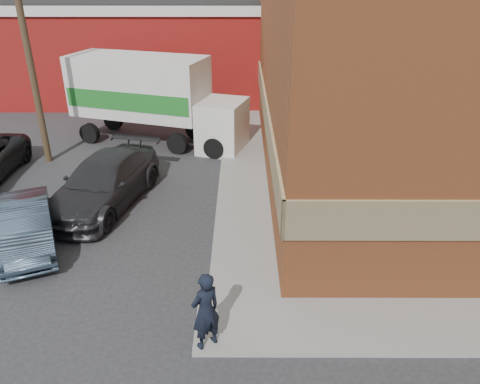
% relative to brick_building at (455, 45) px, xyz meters
% --- Properties ---
extents(ground, '(90.00, 90.00, 0.00)m').
position_rel_brick_building_xyz_m(ground, '(-8.50, -9.00, -4.68)').
color(ground, '#28282B').
rests_on(ground, ground).
extents(brick_building, '(14.25, 18.25, 9.36)m').
position_rel_brick_building_xyz_m(brick_building, '(0.00, 0.00, 0.00)').
color(brick_building, '#A9542B').
rests_on(brick_building, ground).
extents(sidewalk_west, '(1.80, 18.00, 0.12)m').
position_rel_brick_building_xyz_m(sidewalk_west, '(-7.90, 0.00, -4.62)').
color(sidewalk_west, gray).
rests_on(sidewalk_west, ground).
extents(warehouse, '(16.30, 8.30, 5.60)m').
position_rel_brick_building_xyz_m(warehouse, '(-14.50, 11.00, -1.87)').
color(warehouse, maroon).
rests_on(warehouse, ground).
extents(utility_pole, '(2.00, 0.26, 9.00)m').
position_rel_brick_building_xyz_m(utility_pole, '(-16.00, 0.00, 0.06)').
color(utility_pole, '#473523').
rests_on(utility_pole, ground).
extents(man, '(0.79, 0.75, 1.82)m').
position_rel_brick_building_xyz_m(man, '(-8.70, -10.55, -3.65)').
color(man, black).
rests_on(man, sidewalk_south).
extents(sedan, '(2.90, 4.25, 1.33)m').
position_rel_brick_building_xyz_m(sedan, '(-14.14, -6.49, -4.02)').
color(sedan, '#344657').
rests_on(sedan, ground).
extents(suv_b, '(3.46, 5.86, 1.59)m').
position_rel_brick_building_xyz_m(suv_b, '(-12.59, -3.80, -3.89)').
color(suv_b, '#28282B').
rests_on(suv_b, ground).
extents(box_truck, '(8.10, 4.55, 3.84)m').
position_rel_brick_building_xyz_m(box_truck, '(-11.78, 2.27, -2.47)').
color(box_truck, silver).
rests_on(box_truck, ground).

